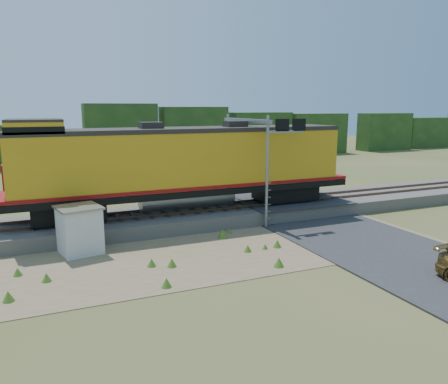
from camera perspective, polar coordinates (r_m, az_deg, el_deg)
name	(u,v)px	position (r m, az deg, el deg)	size (l,w,h in m)	color
ground	(233,252)	(21.61, 1.13, -7.84)	(140.00, 140.00, 0.00)	#475123
ballast	(192,216)	(26.85, -4.17, -3.20)	(70.00, 5.00, 0.80)	slate
rails	(192,209)	(26.73, -4.19, -2.20)	(70.00, 1.54, 0.16)	brown
dirt_shoulder	(191,254)	(21.34, -4.38, -8.07)	(26.00, 8.00, 0.03)	#8C7754
road	(339,231)	(25.72, 14.83, -4.91)	(7.00, 66.00, 0.86)	#38383A
tree_line_north	(109,139)	(57.37, -14.85, 6.76)	(130.00, 3.00, 6.50)	#1D3A15
weed_clumps	(163,261)	(20.58, -8.01, -8.93)	(15.00, 6.20, 0.56)	#477120
locomotive	(182,164)	(26.05, -5.51, 3.60)	(21.05, 3.21, 5.43)	black
shed	(80,230)	(22.23, -18.34, -4.69)	(2.33, 2.33, 2.33)	silver
signal_gantry	(255,141)	(27.06, 4.10, 6.67)	(2.59, 6.20, 6.54)	gray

